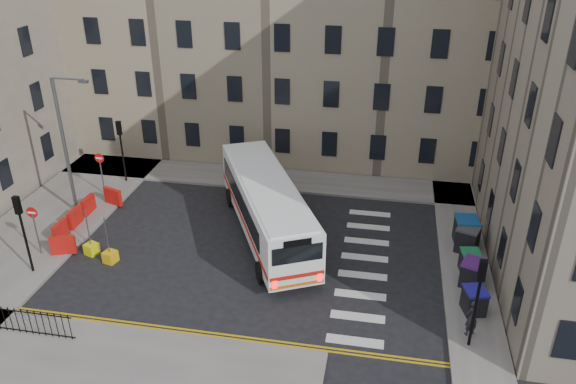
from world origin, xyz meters
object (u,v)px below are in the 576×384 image
(streetlamp, at_px, (64,145))
(wheelie_bin_e, at_px, (466,231))
(wheelie_bin_d, at_px, (468,238))
(bollard_chevron, at_px, (110,257))
(pedestrian, at_px, (472,318))
(bollard_yellow, at_px, (92,249))
(wheelie_bin_c, at_px, (470,262))
(wheelie_bin_b, at_px, (472,273))
(bus, at_px, (266,205))
(wheelie_bin_a, at_px, (474,300))

(streetlamp, distance_m, wheelie_bin_e, 22.40)
(wheelie_bin_d, height_order, bollard_chevron, wheelie_bin_d)
(pedestrian, height_order, bollard_yellow, pedestrian)
(wheelie_bin_c, distance_m, bollard_chevron, 17.94)
(wheelie_bin_b, xyz_separation_m, bollard_chevron, (-17.80, -1.18, -0.49))
(bollard_chevron, bearing_deg, pedestrian, -8.07)
(bollard_yellow, bearing_deg, wheelie_bin_d, 11.14)
(wheelie_bin_b, distance_m, wheelie_bin_d, 3.11)
(wheelie_bin_d, height_order, wheelie_bin_e, wheelie_bin_e)
(bus, height_order, bollard_chevron, bus)
(pedestrian, distance_m, bollard_chevron, 17.55)
(wheelie_bin_c, bearing_deg, wheelie_bin_e, 81.30)
(streetlamp, bearing_deg, pedestrian, -17.50)
(wheelie_bin_c, xyz_separation_m, bollard_chevron, (-17.79, -2.24, -0.42))
(wheelie_bin_a, xyz_separation_m, bollard_yellow, (-18.97, 1.39, -0.43))
(wheelie_bin_a, bearing_deg, bollard_yellow, 161.64)
(streetlamp, xyz_separation_m, wheelie_bin_e, (22.12, 0.62, -3.46))
(bus, xyz_separation_m, wheelie_bin_d, (10.63, 0.20, -1.01))
(wheelie_bin_c, relative_size, bollard_yellow, 1.90)
(bus, xyz_separation_m, bollard_chevron, (-7.24, -4.09, -1.55))
(bus, relative_size, wheelie_bin_a, 9.45)
(wheelie_bin_b, xyz_separation_m, bollard_yellow, (-19.10, -0.66, -0.49))
(wheelie_bin_a, bearing_deg, pedestrian, -115.12)
(wheelie_bin_e, height_order, bollard_yellow, wheelie_bin_e)
(wheelie_bin_a, distance_m, bollard_yellow, 19.03)
(wheelie_bin_d, distance_m, wheelie_bin_e, 0.70)
(streetlamp, relative_size, wheelie_bin_d, 5.27)
(pedestrian, bearing_deg, bus, -65.88)
(wheelie_bin_c, relative_size, pedestrian, 0.67)
(streetlamp, bearing_deg, bus, -1.38)
(bollard_chevron, bearing_deg, streetlamp, 134.56)
(bus, xyz_separation_m, wheelie_bin_e, (10.58, 0.89, -0.97))
(streetlamp, relative_size, wheelie_bin_e, 5.62)
(wheelie_bin_e, bearing_deg, pedestrian, -98.05)
(bollard_yellow, bearing_deg, wheelie_bin_b, 1.98)
(bus, relative_size, bollard_yellow, 19.56)
(wheelie_bin_c, distance_m, pedestrian, 4.73)
(streetlamp, bearing_deg, bollard_chevron, -45.44)
(streetlamp, relative_size, bus, 0.69)
(wheelie_bin_b, xyz_separation_m, wheelie_bin_c, (-0.01, 1.06, -0.07))
(wheelie_bin_a, xyz_separation_m, bollard_chevron, (-17.67, 0.88, -0.43))
(bollard_yellow, xyz_separation_m, bollard_chevron, (1.30, -0.52, 0.00))
(wheelie_bin_c, distance_m, bollard_yellow, 19.17)
(wheelie_bin_d, xyz_separation_m, bollard_chevron, (-17.87, -4.29, -0.54))
(wheelie_bin_b, bearing_deg, streetlamp, -167.22)
(streetlamp, bearing_deg, wheelie_bin_c, -5.51)
(wheelie_bin_a, bearing_deg, bollard_chevron, 163.00)
(wheelie_bin_e, bearing_deg, bollard_yellow, -171.38)
(wheelie_bin_a, height_order, bollard_chevron, wheelie_bin_a)
(wheelie_bin_b, relative_size, pedestrian, 0.84)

